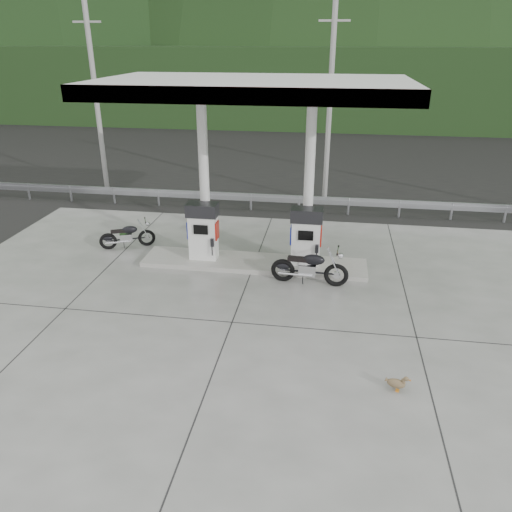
# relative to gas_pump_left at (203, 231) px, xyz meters

# --- Properties ---
(ground) EXTENTS (160.00, 160.00, 0.00)m
(ground) POSITION_rel_gas_pump_left_xyz_m (1.60, -2.50, -1.07)
(ground) COLOR black
(ground) RESTS_ON ground
(forecourt_apron) EXTENTS (18.00, 14.00, 0.02)m
(forecourt_apron) POSITION_rel_gas_pump_left_xyz_m (1.60, -2.50, -1.06)
(forecourt_apron) COLOR slate
(forecourt_apron) RESTS_ON ground
(pump_island) EXTENTS (7.00, 1.40, 0.15)m
(pump_island) POSITION_rel_gas_pump_left_xyz_m (1.60, 0.00, -0.98)
(pump_island) COLOR gray
(pump_island) RESTS_ON forecourt_apron
(gas_pump_left) EXTENTS (0.95, 0.55, 1.80)m
(gas_pump_left) POSITION_rel_gas_pump_left_xyz_m (0.00, 0.00, 0.00)
(gas_pump_left) COLOR white
(gas_pump_left) RESTS_ON pump_island
(gas_pump_right) EXTENTS (0.95, 0.55, 1.80)m
(gas_pump_right) POSITION_rel_gas_pump_left_xyz_m (3.20, 0.00, 0.00)
(gas_pump_right) COLOR white
(gas_pump_right) RESTS_ON pump_island
(canopy_column_left) EXTENTS (0.30, 0.30, 5.00)m
(canopy_column_left) POSITION_rel_gas_pump_left_xyz_m (0.00, 0.40, 1.60)
(canopy_column_left) COLOR white
(canopy_column_left) RESTS_ON pump_island
(canopy_column_right) EXTENTS (0.30, 0.30, 5.00)m
(canopy_column_right) POSITION_rel_gas_pump_left_xyz_m (3.20, 0.40, 1.60)
(canopy_column_right) COLOR white
(canopy_column_right) RESTS_ON pump_island
(canopy_roof) EXTENTS (8.50, 5.00, 0.40)m
(canopy_roof) POSITION_rel_gas_pump_left_xyz_m (1.60, 0.00, 4.30)
(canopy_roof) COLOR silver
(canopy_roof) RESTS_ON canopy_column_left
(guardrail) EXTENTS (26.00, 0.16, 1.42)m
(guardrail) POSITION_rel_gas_pump_left_xyz_m (1.60, 5.50, -0.36)
(guardrail) COLOR #95979C
(guardrail) RESTS_ON ground
(road) EXTENTS (60.00, 7.00, 0.01)m
(road) POSITION_rel_gas_pump_left_xyz_m (1.60, 9.00, -1.07)
(road) COLOR black
(road) RESTS_ON ground
(utility_pole_a) EXTENTS (0.22, 0.22, 8.00)m
(utility_pole_a) POSITION_rel_gas_pump_left_xyz_m (-6.40, 7.00, 2.93)
(utility_pole_a) COLOR gray
(utility_pole_a) RESTS_ON ground
(utility_pole_b) EXTENTS (0.22, 0.22, 8.00)m
(utility_pole_b) POSITION_rel_gas_pump_left_xyz_m (3.60, 7.00, 2.93)
(utility_pole_b) COLOR gray
(utility_pole_b) RESTS_ON ground
(tree_band) EXTENTS (80.00, 6.00, 6.00)m
(tree_band) POSITION_rel_gas_pump_left_xyz_m (1.60, 27.50, 1.93)
(tree_band) COLOR black
(tree_band) RESTS_ON ground
(forested_hills) EXTENTS (100.00, 40.00, 140.00)m
(forested_hills) POSITION_rel_gas_pump_left_xyz_m (1.60, 57.50, -1.07)
(forested_hills) COLOR black
(forested_hills) RESTS_ON ground
(motorcycle_left) EXTENTS (1.81, 1.19, 0.82)m
(motorcycle_left) POSITION_rel_gas_pump_left_xyz_m (-2.87, 0.79, -0.64)
(motorcycle_left) COLOR black
(motorcycle_left) RESTS_ON forecourt_apron
(motorcycle_right) EXTENTS (2.13, 0.79, 0.99)m
(motorcycle_right) POSITION_rel_gas_pump_left_xyz_m (3.38, -1.01, -0.55)
(motorcycle_right) COLOR black
(motorcycle_right) RESTS_ON forecourt_apron
(duck) EXTENTS (0.47, 0.23, 0.32)m
(duck) POSITION_rel_gas_pump_left_xyz_m (5.40, -5.58, -0.89)
(duck) COLOR brown
(duck) RESTS_ON forecourt_apron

